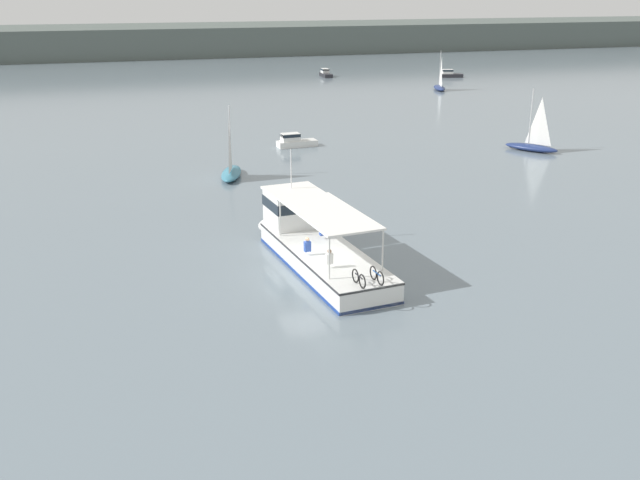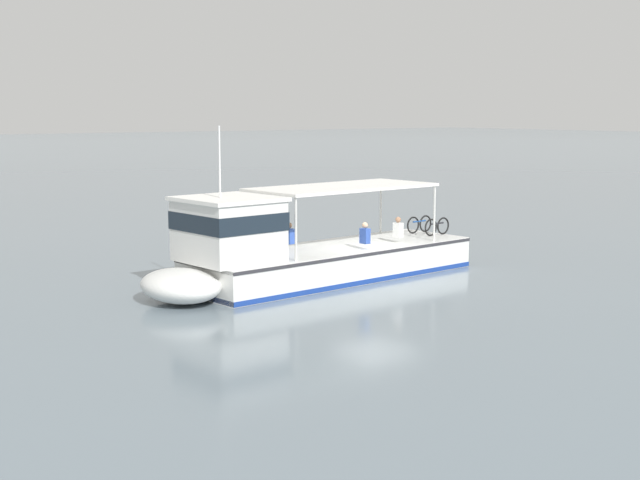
{
  "view_description": "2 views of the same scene",
  "coord_description": "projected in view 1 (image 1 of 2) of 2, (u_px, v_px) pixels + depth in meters",
  "views": [
    {
      "loc": [
        -9.39,
        -31.64,
        13.63
      ],
      "look_at": [
        1.19,
        1.38,
        1.4
      ],
      "focal_mm": 40.25,
      "sensor_mm": 36.0,
      "label": 1
    },
    {
      "loc": [
        -22.92,
        19.04,
        5.77
      ],
      "look_at": [
        1.19,
        1.38,
        1.4
      ],
      "focal_mm": 49.72,
      "sensor_mm": 36.0,
      "label": 2
    }
  ],
  "objects": [
    {
      "name": "motorboat_off_stern",
      "position": [
        450.0,
        74.0,
        115.0
      ],
      "size": [
        3.81,
        2.16,
        1.26
      ],
      "color": "#232328",
      "rests_on": "ground"
    },
    {
      "name": "motorboat_near_port",
      "position": [
        294.0,
        141.0,
        64.77
      ],
      "size": [
        3.66,
        1.48,
        1.26
      ],
      "color": "white",
      "rests_on": "ground"
    },
    {
      "name": "distant_shoreline",
      "position": [
        129.0,
        41.0,
        152.51
      ],
      "size": [
        400.0,
        28.0,
        5.92
      ],
      "primitive_type": "cube",
      "color": "#515B56",
      "rests_on": "ground"
    },
    {
      "name": "sailboat_far_left",
      "position": [
        532.0,
        145.0,
        63.11
      ],
      "size": [
        3.83,
        4.77,
        5.4
      ],
      "color": "navy",
      "rests_on": "ground"
    },
    {
      "name": "sailboat_horizon_west",
      "position": [
        231.0,
        171.0,
        54.27
      ],
      "size": [
        2.78,
        5.0,
        5.4
      ],
      "color": "teal",
      "rests_on": "ground"
    },
    {
      "name": "ground_plane",
      "position": [
        306.0,
        278.0,
        35.65
      ],
      "size": [
        400.0,
        400.0,
        0.0
      ],
      "primitive_type": "plane",
      "color": "slate"
    },
    {
      "name": "sailboat_off_bow",
      "position": [
        440.0,
        86.0,
        100.78
      ],
      "size": [
        2.77,
        5.0,
        5.4
      ],
      "color": "navy",
      "rests_on": "ground"
    },
    {
      "name": "ferry_main",
      "position": [
        313.0,
        241.0,
        37.78
      ],
      "size": [
        4.34,
        13.0,
        5.32
      ],
      "color": "white",
      "rests_on": "ground"
    },
    {
      "name": "motorboat_horizon_east",
      "position": [
        326.0,
        73.0,
        115.84
      ],
      "size": [
        1.46,
        3.65,
        1.26
      ],
      "color": "#232328",
      "rests_on": "ground"
    }
  ]
}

